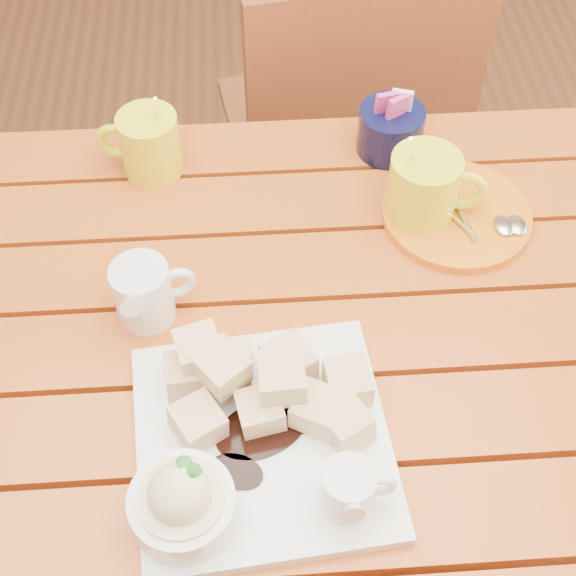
{
  "coord_description": "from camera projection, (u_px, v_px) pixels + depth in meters",
  "views": [
    {
      "loc": [
        -0.0,
        -0.54,
        1.55
      ],
      "look_at": [
        0.04,
        0.02,
        0.82
      ],
      "focal_mm": 50.0,
      "sensor_mm": 36.0,
      "label": 1
    }
  ],
  "objects": [
    {
      "name": "coffee_mug_left",
      "position": [
        148.0,
        143.0,
        1.1
      ],
      "size": [
        0.12,
        0.08,
        0.14
      ],
      "rotation": [
        0.0,
        0.0,
        -0.2
      ],
      "color": "yellow",
      "rests_on": "table"
    },
    {
      "name": "coffee_mug_right",
      "position": [
        425.0,
        188.0,
        1.04
      ],
      "size": [
        0.13,
        0.09,
        0.15
      ],
      "rotation": [
        0.0,
        0.0,
        -0.13
      ],
      "color": "yellow",
      "rests_on": "table"
    },
    {
      "name": "table",
      "position": [
        262.0,
        386.0,
        1.05
      ],
      "size": [
        1.2,
        0.79,
        0.75
      ],
      "color": "#994513",
      "rests_on": "ground"
    },
    {
      "name": "chair_far",
      "position": [
        344.0,
        134.0,
        1.57
      ],
      "size": [
        0.47,
        0.47,
        0.88
      ],
      "rotation": [
        0.0,
        0.0,
        3.3
      ],
      "color": "brown",
      "rests_on": "ground"
    },
    {
      "name": "ground",
      "position": [
        270.0,
        557.0,
        1.55
      ],
      "size": [
        5.0,
        5.0,
        0.0
      ],
      "primitive_type": "plane",
      "color": "brown",
      "rests_on": "ground"
    },
    {
      "name": "sugar_caddy",
      "position": [
        391.0,
        129.0,
        1.14
      ],
      "size": [
        0.09,
        0.09,
        0.1
      ],
      "color": "black",
      "rests_on": "table"
    },
    {
      "name": "dessert_plate",
      "position": [
        246.0,
        443.0,
        0.84
      ],
      "size": [
        0.29,
        0.29,
        0.11
      ],
      "rotation": [
        0.0,
        0.0,
        0.09
      ],
      "color": "white",
      "rests_on": "table"
    },
    {
      "name": "cream_pitcher",
      "position": [
        145.0,
        292.0,
        0.95
      ],
      "size": [
        0.1,
        0.09,
        0.09
      ],
      "rotation": [
        0.0,
        0.0,
        0.26
      ],
      "color": "white",
      "rests_on": "table"
    },
    {
      "name": "orange_saucer",
      "position": [
        458.0,
        214.0,
        1.08
      ],
      "size": [
        0.2,
        0.2,
        0.02
      ],
      "rotation": [
        0.0,
        0.0,
        0.32
      ],
      "color": "orange",
      "rests_on": "table"
    }
  ]
}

